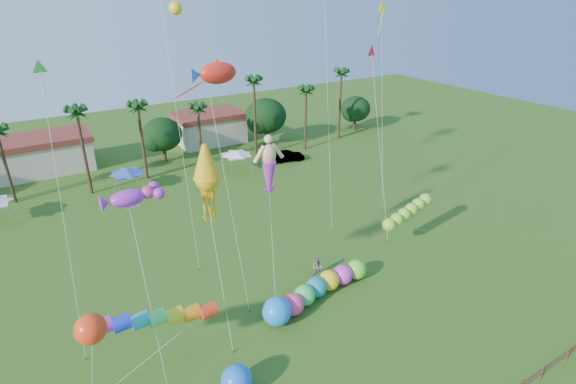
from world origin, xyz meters
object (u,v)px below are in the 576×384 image
caterpillar_inflatable (313,291)px  car_b (288,156)px  blue_ball (237,380)px  spectator_b (317,267)px

caterpillar_inflatable → car_b: bearing=51.9°
car_b → blue_ball: bearing=156.6°
car_b → blue_ball: (-23.93, -32.69, 0.23)m
car_b → caterpillar_inflatable: caterpillar_inflatable is taller
car_b → caterpillar_inflatable: 31.60m
car_b → blue_ball: size_ratio=2.31×
spectator_b → caterpillar_inflatable: 3.37m
spectator_b → blue_ball: bearing=-84.0°
car_b → spectator_b: size_ratio=2.52×
caterpillar_inflatable → blue_ball: bearing=-161.5°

